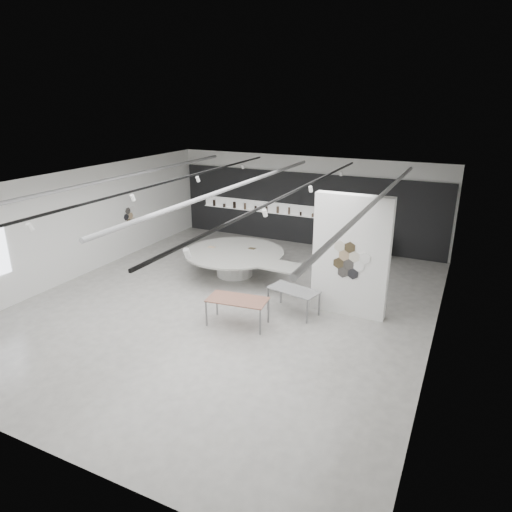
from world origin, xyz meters
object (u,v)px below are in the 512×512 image
at_px(sample_table_wood, 237,301).
at_px(kitchen_counter, 370,245).
at_px(sample_table_stone, 294,291).
at_px(partition_column, 351,256).
at_px(display_island, 236,260).

height_order(sample_table_wood, kitchen_counter, kitchen_counter).
bearing_deg(sample_table_wood, sample_table_stone, 49.91).
xyz_separation_m(partition_column, sample_table_stone, (-1.45, -0.71, -1.10)).
relative_size(display_island, sample_table_stone, 2.88).
height_order(display_island, sample_table_wood, display_island).
bearing_deg(kitchen_counter, sample_table_wood, -108.04).
distance_m(sample_table_stone, kitchen_counter, 6.29).
xyz_separation_m(sample_table_wood, sample_table_stone, (1.16, 1.37, -0.03)).
relative_size(display_island, sample_table_wood, 2.62).
height_order(partition_column, sample_table_wood, partition_column).
bearing_deg(sample_table_wood, partition_column, 38.61).
bearing_deg(display_island, sample_table_stone, -30.11).
bearing_deg(kitchen_counter, partition_column, -87.19).
distance_m(partition_column, display_island, 4.75).
height_order(display_island, kitchen_counter, kitchen_counter).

